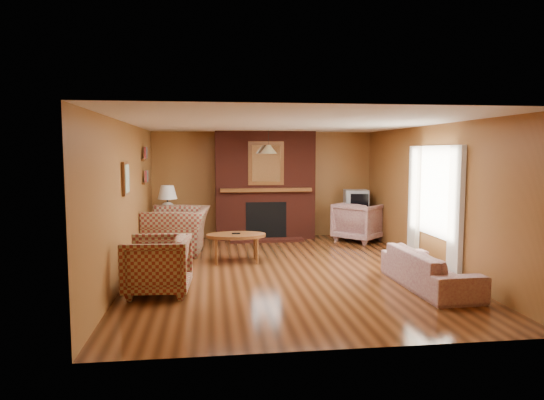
{
  "coord_description": "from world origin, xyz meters",
  "views": [
    {
      "loc": [
        -1.21,
        -7.75,
        1.95
      ],
      "look_at": [
        -0.15,
        0.6,
        1.11
      ],
      "focal_mm": 32.0,
      "sensor_mm": 36.0,
      "label": 1
    }
  ],
  "objects": [
    {
      "name": "ceiling",
      "position": [
        0.0,
        0.0,
        2.4
      ],
      "size": [
        6.5,
        6.5,
        0.0
      ],
      "primitive_type": "plane",
      "rotation": [
        3.14,
        0.0,
        0.0
      ],
      "color": "white",
      "rests_on": "wall_back"
    },
    {
      "name": "plaid_armchair",
      "position": [
        -1.95,
        -1.08,
        0.4
      ],
      "size": [
        0.93,
        0.9,
        0.8
      ],
      "primitive_type": "imported",
      "rotation": [
        0.0,
        0.0,
        -1.63
      ],
      "color": "maroon",
      "rests_on": "floor"
    },
    {
      "name": "floral_sofa",
      "position": [
        1.9,
        -1.27,
        0.27
      ],
      "size": [
        0.79,
        1.88,
        0.54
      ],
      "primitive_type": "imported",
      "rotation": [
        0.0,
        0.0,
        1.61
      ],
      "color": "#B9A790",
      "rests_on": "floor"
    },
    {
      "name": "crt_tv",
      "position": [
        2.05,
        2.79,
        0.86
      ],
      "size": [
        0.57,
        0.57,
        0.47
      ],
      "color": "#A3A5AA",
      "rests_on": "tv_stand"
    },
    {
      "name": "window_right",
      "position": [
        2.45,
        -0.2,
        1.13
      ],
      "size": [
        0.1,
        1.85,
        2.0
      ],
      "color": "beige",
      "rests_on": "wall_right"
    },
    {
      "name": "fireplace",
      "position": [
        0.0,
        2.98,
        1.18
      ],
      "size": [
        2.2,
        0.82,
        2.4
      ],
      "color": "#4A1910",
      "rests_on": "floor"
    },
    {
      "name": "pendant_light",
      "position": [
        0.0,
        2.3,
        2.0
      ],
      "size": [
        0.36,
        0.36,
        0.48
      ],
      "color": "black",
      "rests_on": "ceiling"
    },
    {
      "name": "botanical_print",
      "position": [
        -2.47,
        -0.3,
        1.55
      ],
      "size": [
        0.05,
        0.4,
        0.5
      ],
      "color": "brown",
      "rests_on": "wall_left"
    },
    {
      "name": "side_table",
      "position": [
        -2.1,
        2.45,
        0.3
      ],
      "size": [
        0.48,
        0.48,
        0.59
      ],
      "primitive_type": "cube",
      "rotation": [
        0.0,
        0.0,
        0.07
      ],
      "color": "brown",
      "rests_on": "floor"
    },
    {
      "name": "wall_back",
      "position": [
        0.0,
        3.25,
        1.2
      ],
      "size": [
        6.5,
        0.0,
        6.5
      ],
      "primitive_type": "plane",
      "rotation": [
        1.57,
        0.0,
        0.0
      ],
      "color": "#9B612F",
      "rests_on": "floor"
    },
    {
      "name": "wall_left",
      "position": [
        -2.5,
        0.0,
        1.2
      ],
      "size": [
        0.0,
        6.5,
        6.5
      ],
      "primitive_type": "plane",
      "rotation": [
        1.57,
        0.0,
        1.57
      ],
      "color": "#9B612F",
      "rests_on": "floor"
    },
    {
      "name": "plaid_loveseat",
      "position": [
        -1.85,
        1.68,
        0.43
      ],
      "size": [
        1.28,
        1.43,
        0.87
      ],
      "primitive_type": "imported",
      "rotation": [
        0.0,
        0.0,
        -1.66
      ],
      "color": "maroon",
      "rests_on": "floor"
    },
    {
      "name": "coffee_table",
      "position": [
        -0.77,
        0.73,
        0.45
      ],
      "size": [
        1.05,
        0.65,
        0.52
      ],
      "color": "brown",
      "rests_on": "floor"
    },
    {
      "name": "tv_stand",
      "position": [
        2.05,
        2.8,
        0.31
      ],
      "size": [
        0.61,
        0.56,
        0.62
      ],
      "primitive_type": "cube",
      "rotation": [
        0.0,
        0.0,
        0.07
      ],
      "color": "black",
      "rests_on": "floor"
    },
    {
      "name": "bookshelf",
      "position": [
        -2.44,
        1.9,
        1.67
      ],
      "size": [
        0.09,
        0.55,
        0.71
      ],
      "color": "brown",
      "rests_on": "wall_left"
    },
    {
      "name": "floor",
      "position": [
        0.0,
        0.0,
        0.0
      ],
      "size": [
        6.5,
        6.5,
        0.0
      ],
      "primitive_type": "plane",
      "color": "#3F200D",
      "rests_on": "ground"
    },
    {
      "name": "floral_armchair",
      "position": [
        2.02,
        2.43,
        0.42
      ],
      "size": [
        1.3,
        1.29,
        0.85
      ],
      "primitive_type": "imported",
      "rotation": [
        0.0,
        0.0,
        2.32
      ],
      "color": "#B9A790",
      "rests_on": "floor"
    },
    {
      "name": "wall_right",
      "position": [
        2.5,
        0.0,
        1.2
      ],
      "size": [
        0.0,
        6.5,
        6.5
      ],
      "primitive_type": "plane",
      "rotation": [
        1.57,
        0.0,
        -1.57
      ],
      "color": "#9B612F",
      "rests_on": "floor"
    },
    {
      "name": "wall_front",
      "position": [
        0.0,
        -3.25,
        1.2
      ],
      "size": [
        6.5,
        0.0,
        6.5
      ],
      "primitive_type": "plane",
      "rotation": [
        -1.57,
        0.0,
        0.0
      ],
      "color": "#9B612F",
      "rests_on": "floor"
    },
    {
      "name": "table_lamp",
      "position": [
        -2.1,
        2.45,
        0.96
      ],
      "size": [
        0.4,
        0.4,
        0.66
      ],
      "color": "silver",
      "rests_on": "side_table"
    }
  ]
}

